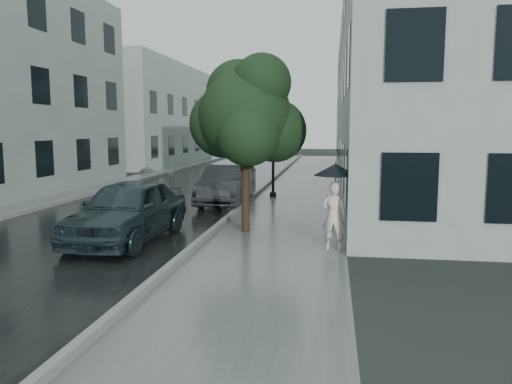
% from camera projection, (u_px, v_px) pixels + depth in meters
% --- Properties ---
extents(ground, '(120.00, 120.00, 0.00)m').
position_uv_depth(ground, '(248.00, 271.00, 10.08)').
color(ground, black).
rests_on(ground, ground).
extents(sidewalk, '(3.50, 60.00, 0.01)m').
position_uv_depth(sidewalk, '(300.00, 194.00, 21.81)').
color(sidewalk, slate).
rests_on(sidewalk, ground).
extents(kerb_near, '(0.15, 60.00, 0.15)m').
position_uv_depth(kerb_near, '(258.00, 192.00, 22.07)').
color(kerb_near, slate).
rests_on(kerb_near, ground).
extents(asphalt_road, '(6.85, 60.00, 0.00)m').
position_uv_depth(asphalt_road, '(182.00, 192.00, 22.61)').
color(asphalt_road, black).
rests_on(asphalt_road, ground).
extents(kerb_far, '(0.15, 60.00, 0.15)m').
position_uv_depth(kerb_far, '(109.00, 189.00, 23.12)').
color(kerb_far, slate).
rests_on(kerb_far, ground).
extents(sidewalk_far, '(1.70, 60.00, 0.01)m').
position_uv_depth(sidewalk_far, '(91.00, 190.00, 23.27)').
color(sidewalk_far, '#4C5451').
rests_on(sidewalk_far, ground).
extents(building_near, '(7.02, 36.00, 9.00)m').
position_uv_depth(building_near, '(403.00, 99.00, 27.80)').
color(building_near, '#919E99').
rests_on(building_near, ground).
extents(building_far_b, '(7.02, 18.00, 8.00)m').
position_uv_depth(building_far_b, '(144.00, 114.00, 41.05)').
color(building_far_b, '#919E99').
rests_on(building_far_b, ground).
extents(pedestrian, '(0.65, 0.48, 1.63)m').
position_uv_depth(pedestrian, '(334.00, 216.00, 11.68)').
color(pedestrian, silver).
rests_on(pedestrian, sidewalk).
extents(umbrella, '(1.22, 1.22, 1.17)m').
position_uv_depth(umbrella, '(335.00, 170.00, 11.53)').
color(umbrella, black).
rests_on(umbrella, ground).
extents(street_tree, '(3.30, 3.00, 4.84)m').
position_uv_depth(street_tree, '(246.00, 115.00, 13.60)').
color(street_tree, '#332619').
rests_on(street_tree, ground).
extents(lamp_post, '(0.85, 0.33, 5.70)m').
position_uv_depth(lamp_post, '(270.00, 119.00, 20.53)').
color(lamp_post, black).
rests_on(lamp_post, ground).
extents(car_near, '(2.03, 4.70, 1.58)m').
position_uv_depth(car_near, '(128.00, 210.00, 12.72)').
color(car_near, '#1C2B30').
rests_on(car_near, ground).
extents(car_far, '(1.56, 4.44, 1.46)m').
position_uv_depth(car_far, '(227.00, 185.00, 18.94)').
color(car_far, '#25282B').
rests_on(car_far, ground).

